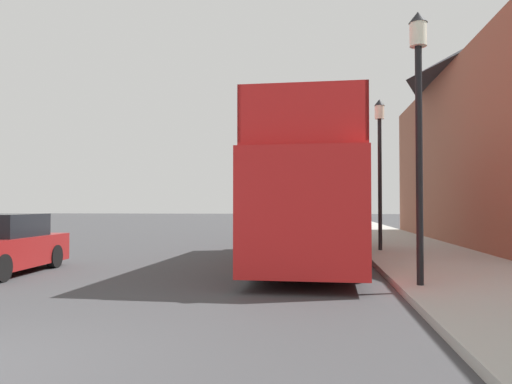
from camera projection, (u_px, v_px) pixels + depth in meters
name	position (u px, v px, depth m)	size (l,w,h in m)	color
ground_plane	(242.00, 237.00, 25.59)	(144.00, 144.00, 0.00)	#3D3D3F
sidewalk	(394.00, 241.00, 21.78)	(3.75, 108.00, 0.14)	#ADAAA3
brick_terrace_rear	(506.00, 134.00, 21.73)	(6.00, 18.64, 9.52)	#935642
tour_bus	(312.00, 200.00, 14.09)	(2.85, 10.18, 3.98)	red
parked_car_ahead_of_bus	(324.00, 227.00, 21.31)	(1.85, 4.52, 1.50)	silver
parked_car_far_side	(0.00, 246.00, 11.95)	(1.92, 4.07, 1.43)	maroon
lamp_post_nearest	(419.00, 98.00, 9.49)	(0.35, 0.35, 5.21)	black
lamp_post_second	(380.00, 147.00, 16.88)	(0.35, 0.35, 5.11)	black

